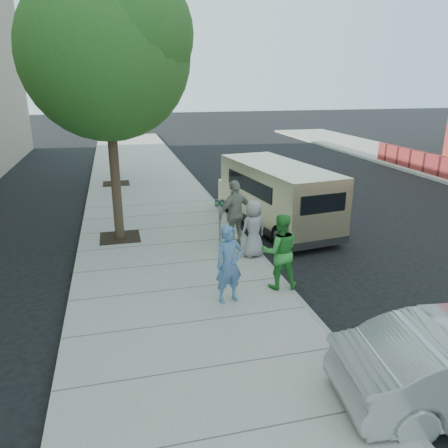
{
  "coord_description": "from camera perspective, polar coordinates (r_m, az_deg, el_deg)",
  "views": [
    {
      "loc": [
        -2.27,
        -10.56,
        4.71
      ],
      "look_at": [
        0.41,
        0.09,
        1.1
      ],
      "focal_mm": 35.0,
      "sensor_mm": 36.0,
      "label": 1
    }
  ],
  "objects": [
    {
      "name": "ground",
      "position": [
        11.79,
        -1.82,
        -5.37
      ],
      "size": [
        120.0,
        120.0,
        0.0
      ],
      "primitive_type": "plane",
      "color": "black",
      "rests_on": "ground"
    },
    {
      "name": "sidewalk",
      "position": [
        11.6,
        -6.67,
        -5.48
      ],
      "size": [
        5.0,
        60.0,
        0.15
      ],
      "primitive_type": "cube",
      "color": "gray",
      "rests_on": "ground"
    },
    {
      "name": "curb_face",
      "position": [
        12.12,
        4.86,
        -4.36
      ],
      "size": [
        0.12,
        60.0,
        0.16
      ],
      "primitive_type": "cube",
      "color": "gray",
      "rests_on": "ground"
    },
    {
      "name": "tree_near",
      "position": [
        12.99,
        -15.05,
        21.31
      ],
      "size": [
        4.62,
        4.6,
        7.53
      ],
      "color": "black",
      "rests_on": "sidewalk"
    },
    {
      "name": "tree_far",
      "position": [
        20.57,
        -14.81,
        18.11
      ],
      "size": [
        3.92,
        3.8,
        6.49
      ],
      "color": "black",
      "rests_on": "sidewalk"
    },
    {
      "name": "parking_meter",
      "position": [
        12.73,
        -0.58,
        1.66
      ],
      "size": [
        0.28,
        0.16,
        1.3
      ],
      "rotation": [
        0.0,
        0.0,
        -0.27
      ],
      "color": "gray",
      "rests_on": "sidewalk"
    },
    {
      "name": "van",
      "position": [
        14.64,
        6.78,
        3.89
      ],
      "size": [
        2.63,
        5.92,
        2.12
      ],
      "rotation": [
        0.0,
        0.0,
        0.14
      ],
      "color": "beige",
      "rests_on": "ground"
    },
    {
      "name": "person_officer",
      "position": [
        9.3,
        0.66,
        -5.29
      ],
      "size": [
        0.69,
        0.52,
        1.71
      ],
      "primitive_type": "imported",
      "rotation": [
        0.0,
        0.0,
        0.2
      ],
      "color": "#4B6FA0",
      "rests_on": "sidewalk"
    },
    {
      "name": "person_green_shirt",
      "position": [
        9.98,
        7.32,
        -3.58
      ],
      "size": [
        0.96,
        0.81,
        1.77
      ],
      "primitive_type": "imported",
      "rotation": [
        0.0,
        0.0,
        2.97
      ],
      "color": "green",
      "rests_on": "sidewalk"
    },
    {
      "name": "person_gray_shirt",
      "position": [
        11.74,
        3.87,
        -0.63
      ],
      "size": [
        0.88,
        0.7,
        1.56
      ],
      "primitive_type": "imported",
      "rotation": [
        0.0,
        0.0,
        3.45
      ],
      "color": "gray",
      "rests_on": "sidewalk"
    },
    {
      "name": "person_striped_polo",
      "position": [
        12.4,
        1.48,
        1.35
      ],
      "size": [
        1.23,
        0.89,
        1.94
      ],
      "primitive_type": "imported",
      "rotation": [
        0.0,
        0.0,
        3.55
      ],
      "color": "gray",
      "rests_on": "sidewalk"
    }
  ]
}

